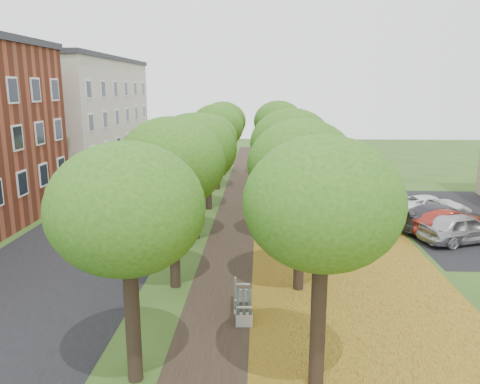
# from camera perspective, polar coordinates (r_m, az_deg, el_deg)

# --- Properties ---
(ground) EXTENTS (120.00, 120.00, 0.00)m
(ground) POSITION_cam_1_polar(r_m,az_deg,el_deg) (13.45, -2.76, -22.05)
(ground) COLOR #2D4C19
(ground) RESTS_ON ground
(street_asphalt) EXTENTS (8.00, 70.00, 0.01)m
(street_asphalt) POSITION_cam_1_polar(r_m,az_deg,el_deg) (28.43, -15.18, -3.41)
(street_asphalt) COLOR black
(street_asphalt) RESTS_ON ground
(footpath) EXTENTS (3.20, 70.00, 0.01)m
(footpath) POSITION_cam_1_polar(r_m,az_deg,el_deg) (27.13, 0.13, -3.72)
(footpath) COLOR black
(footpath) RESTS_ON ground
(leaf_verge) EXTENTS (7.50, 70.00, 0.01)m
(leaf_verge) POSITION_cam_1_polar(r_m,az_deg,el_deg) (27.39, 10.66, -3.79)
(leaf_verge) COLOR #A98A1F
(leaf_verge) RESTS_ON ground
(parking_lot) EXTENTS (9.00, 16.00, 0.01)m
(parking_lot) POSITION_cam_1_polar(r_m,az_deg,el_deg) (30.69, 26.33, -3.13)
(parking_lot) COLOR black
(parking_lot) RESTS_ON ground
(tree_row_west) EXTENTS (3.99, 33.99, 6.34)m
(tree_row_west) POSITION_cam_1_polar(r_m,az_deg,el_deg) (26.39, -4.67, 6.00)
(tree_row_west) COLOR black
(tree_row_west) RESTS_ON ground
(tree_row_east) EXTENTS (3.99, 33.99, 6.34)m
(tree_row_east) POSITION_cam_1_polar(r_m,az_deg,el_deg) (26.23, 5.85, 5.93)
(tree_row_east) COLOR black
(tree_row_east) RESTS_ON ground
(building_cream) EXTENTS (10.30, 20.30, 10.40)m
(building_cream) POSITION_cam_1_polar(r_m,az_deg,el_deg) (47.64, -20.05, 8.96)
(building_cream) COLOR beige
(building_cream) RESTS_ON ground
(bench) EXTENTS (0.69, 2.02, 0.94)m
(bench) POSITION_cam_1_polar(r_m,az_deg,el_deg) (16.48, 0.22, -13.12)
(bench) COLOR #2A352D
(bench) RESTS_ON ground
(car_silver) EXTENTS (4.81, 3.25, 1.52)m
(car_silver) POSITION_cam_1_polar(r_m,az_deg,el_deg) (26.03, 25.45, -3.97)
(car_silver) COLOR #BABABF
(car_silver) RESTS_ON ground
(car_red) EXTENTS (4.63, 3.18, 1.45)m
(car_red) POSITION_cam_1_polar(r_m,az_deg,el_deg) (26.96, 24.04, -3.37)
(car_red) COLOR maroon
(car_red) RESTS_ON ground
(car_grey) EXTENTS (5.46, 3.25, 1.48)m
(car_grey) POSITION_cam_1_polar(r_m,az_deg,el_deg) (27.51, 23.58, -2.98)
(car_grey) COLOR #38373D
(car_grey) RESTS_ON ground
(car_white) EXTENTS (4.69, 2.48, 1.26)m
(car_white) POSITION_cam_1_polar(r_m,az_deg,el_deg) (30.54, 22.35, -1.61)
(car_white) COLOR white
(car_white) RESTS_ON ground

